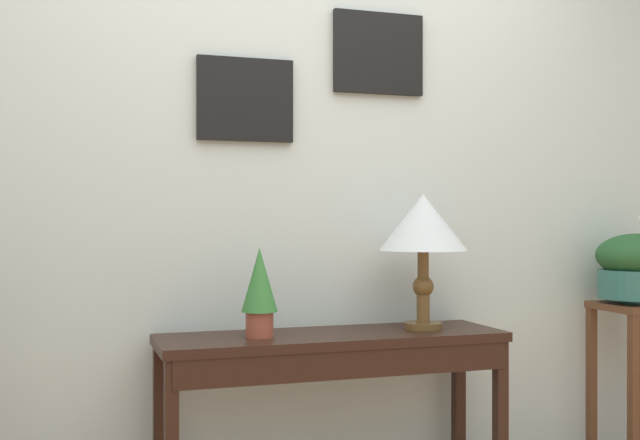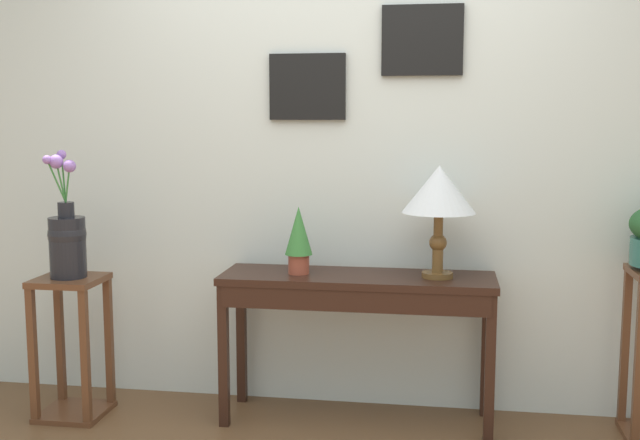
# 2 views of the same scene
# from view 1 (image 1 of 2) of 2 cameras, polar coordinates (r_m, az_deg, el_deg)

# --- Properties ---
(back_wall_with_art) EXTENTS (9.00, 0.13, 2.80)m
(back_wall_with_art) POSITION_cam_1_polar(r_m,az_deg,el_deg) (3.19, -2.18, 4.52)
(back_wall_with_art) COLOR silver
(back_wall_with_art) RESTS_ON ground
(console_table) EXTENTS (1.30, 0.39, 0.73)m
(console_table) POSITION_cam_1_polar(r_m,az_deg,el_deg) (2.95, 1.04, -10.23)
(console_table) COLOR black
(console_table) RESTS_ON ground
(table_lamp) EXTENTS (0.34, 0.34, 0.52)m
(table_lamp) POSITION_cam_1_polar(r_m,az_deg,el_deg) (3.07, 7.50, -0.51)
(table_lamp) COLOR brown
(table_lamp) RESTS_ON console_table
(potted_plant_on_console) EXTENTS (0.13, 0.13, 0.32)m
(potted_plant_on_console) POSITION_cam_1_polar(r_m,az_deg,el_deg) (2.85, -4.42, -4.96)
(potted_plant_on_console) COLOR #9E4733
(potted_plant_on_console) RESTS_ON console_table
(pedestal_stand_right) EXTENTS (0.31, 0.31, 0.79)m
(pedestal_stand_right) POSITION_cam_1_polar(r_m,az_deg,el_deg) (3.71, 22.07, -11.70)
(pedestal_stand_right) COLOR #56331E
(pedestal_stand_right) RESTS_ON ground
(planter_bowl_wide_right) EXTENTS (0.35, 0.35, 0.39)m
(planter_bowl_wide_right) POSITION_cam_1_polar(r_m,az_deg,el_deg) (3.64, 22.08, -3.11)
(planter_bowl_wide_right) COLOR #2D665B
(planter_bowl_wide_right) RESTS_ON pedestal_stand_right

